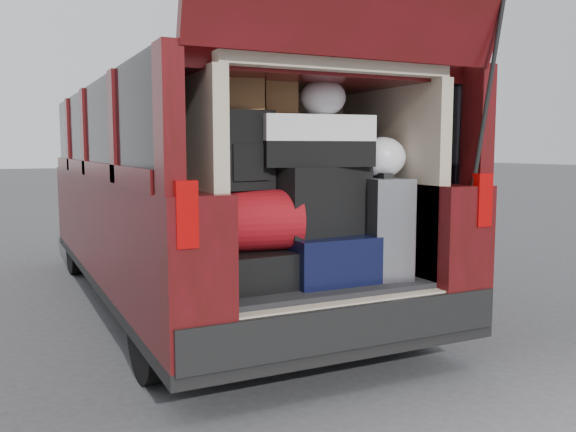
% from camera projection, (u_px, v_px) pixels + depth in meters
% --- Properties ---
extents(ground, '(80.00, 80.00, 0.00)m').
position_uv_depth(ground, '(319.00, 379.00, 3.47)').
color(ground, '#3A3A3D').
rests_on(ground, ground).
extents(minivan, '(1.90, 5.35, 2.77)m').
position_uv_depth(minivan, '(211.00, 197.00, 5.02)').
color(minivan, black).
rests_on(minivan, ground).
extents(load_floor, '(1.24, 1.05, 0.55)m').
position_uv_depth(load_floor, '(297.00, 320.00, 3.68)').
color(load_floor, black).
rests_on(load_floor, ground).
extents(black_hardshell, '(0.38, 0.51, 0.20)m').
position_uv_depth(black_hardshell, '(250.00, 268.00, 3.38)').
color(black_hardshell, black).
rests_on(black_hardshell, load_floor).
extents(navy_hardshell, '(0.50, 0.61, 0.27)m').
position_uv_depth(navy_hardshell, '(318.00, 256.00, 3.57)').
color(navy_hardshell, black).
rests_on(navy_hardshell, load_floor).
extents(silver_roller, '(0.29, 0.42, 0.59)m').
position_uv_depth(silver_roller, '(381.00, 227.00, 3.61)').
color(silver_roller, silver).
rests_on(silver_roller, load_floor).
extents(red_duffel, '(0.56, 0.40, 0.33)m').
position_uv_depth(red_duffel, '(252.00, 221.00, 3.33)').
color(red_duffel, maroon).
rests_on(red_duffel, black_hardshell).
extents(black_soft_case, '(0.58, 0.39, 0.39)m').
position_uv_depth(black_soft_case, '(318.00, 200.00, 3.52)').
color(black_soft_case, black).
rests_on(black_soft_case, navy_hardshell).
extents(backpack, '(0.33, 0.24, 0.43)m').
position_uv_depth(backpack, '(244.00, 150.00, 3.32)').
color(backpack, black).
rests_on(backpack, red_duffel).
extents(twotone_duffel, '(0.68, 0.41, 0.29)m').
position_uv_depth(twotone_duffel, '(312.00, 141.00, 3.48)').
color(twotone_duffel, white).
rests_on(twotone_duffel, black_soft_case).
extents(grocery_sack_lower, '(0.22, 0.19, 0.18)m').
position_uv_depth(grocery_sack_lower, '(242.00, 93.00, 3.29)').
color(grocery_sack_lower, brown).
rests_on(grocery_sack_lower, backpack).
extents(grocery_sack_upper, '(0.20, 0.16, 0.20)m').
position_uv_depth(grocery_sack_upper, '(276.00, 98.00, 3.46)').
color(grocery_sack_upper, brown).
rests_on(grocery_sack_upper, twotone_duffel).
extents(plastic_bag_center, '(0.29, 0.28, 0.22)m').
position_uv_depth(plastic_bag_center, '(323.00, 98.00, 3.53)').
color(plastic_bag_center, white).
rests_on(plastic_bag_center, twotone_duffel).
extents(plastic_bag_right, '(0.32, 0.30, 0.24)m').
position_uv_depth(plastic_bag_right, '(383.00, 157.00, 3.61)').
color(plastic_bag_right, white).
rests_on(plastic_bag_right, silver_roller).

